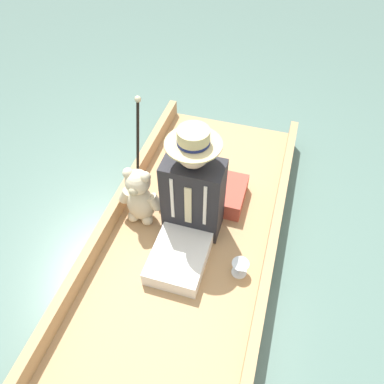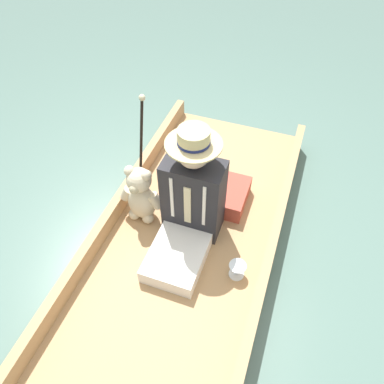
% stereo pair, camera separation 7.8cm
% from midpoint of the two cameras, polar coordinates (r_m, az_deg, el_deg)
% --- Properties ---
extents(ground_plane, '(16.00, 16.00, 0.00)m').
position_cam_midpoint_polar(ground_plane, '(2.64, 0.40, -7.95)').
color(ground_plane, slate).
extents(punt_boat, '(1.15, 2.59, 0.24)m').
position_cam_midpoint_polar(punt_boat, '(2.58, 0.41, -7.11)').
color(punt_boat, tan).
rests_on(punt_boat, ground_plane).
extents(seat_cushion, '(0.50, 0.35, 0.14)m').
position_cam_midpoint_polar(seat_cushion, '(2.72, 3.97, 0.07)').
color(seat_cushion, '#B24738').
rests_on(seat_cushion, punt_boat).
extents(seated_person, '(0.38, 0.69, 0.83)m').
position_cam_midpoint_polar(seated_person, '(2.32, 0.67, -1.79)').
color(seated_person, white).
rests_on(seated_person, punt_boat).
extents(teddy_bear, '(0.32, 0.19, 0.46)m').
position_cam_midpoint_polar(teddy_bear, '(2.51, -6.93, -0.52)').
color(teddy_bear, beige).
rests_on(teddy_bear, punt_boat).
extents(wine_glass, '(0.11, 0.11, 0.10)m').
position_cam_midpoint_polar(wine_glass, '(2.34, 7.89, -11.46)').
color(wine_glass, silver).
rests_on(wine_glass, punt_boat).
extents(walking_cane, '(0.04, 0.23, 0.73)m').
position_cam_midpoint_polar(walking_cane, '(2.60, -6.88, 8.14)').
color(walking_cane, black).
rests_on(walking_cane, punt_boat).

